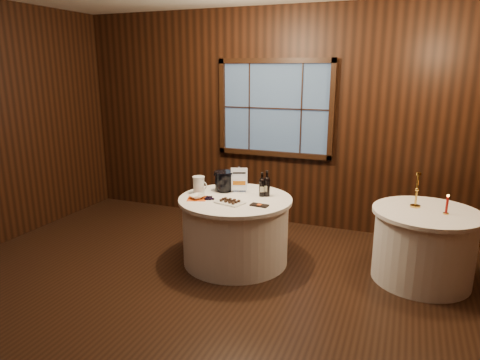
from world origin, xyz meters
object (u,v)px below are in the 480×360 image
at_px(chocolate_box, 259,205).
at_px(brass_candlestick, 416,195).
at_px(red_candle, 447,206).
at_px(port_bottle_left, 262,186).
at_px(chocolate_plate, 230,202).
at_px(ice_bucket, 224,181).
at_px(side_table, 423,245).
at_px(sign_stand, 239,184).
at_px(main_table, 235,230).
at_px(cracker_bowl, 197,197).
at_px(grape_bunch, 209,198).
at_px(port_bottle_right, 267,185).
at_px(glass_pitcher, 199,185).

height_order(chocolate_box, brass_candlestick, brass_candlestick).
xyz_separation_m(brass_candlestick, red_candle, (0.29, -0.13, -0.05)).
distance_m(port_bottle_left, chocolate_box, 0.38).
bearing_deg(chocolate_plate, ice_bucket, 120.74).
bearing_deg(chocolate_plate, side_table, 14.45).
height_order(sign_stand, ice_bucket, sign_stand).
distance_m(main_table, port_bottle_left, 0.59).
bearing_deg(cracker_bowl, red_candle, 9.76).
height_order(side_table, grape_bunch, grape_bunch).
bearing_deg(side_table, port_bottle_left, -175.76).
bearing_deg(chocolate_box, grape_bunch, -173.80).
relative_size(sign_stand, port_bottle_right, 1.04).
xyz_separation_m(sign_stand, chocolate_box, (0.39, -0.40, -0.10)).
height_order(port_bottle_right, chocolate_plate, port_bottle_right).
bearing_deg(ice_bucket, red_candle, 1.10).
height_order(main_table, ice_bucket, ice_bucket).
xyz_separation_m(sign_stand, port_bottle_right, (0.35, -0.02, 0.02)).
relative_size(glass_pitcher, red_candle, 0.99).
bearing_deg(glass_pitcher, grape_bunch, -32.98).
height_order(side_table, chocolate_box, chocolate_box).
distance_m(port_bottle_left, ice_bucket, 0.49).
distance_m(brass_candlestick, red_candle, 0.32).
bearing_deg(port_bottle_left, port_bottle_right, 7.59).
bearing_deg(chocolate_plate, red_candle, 12.21).
height_order(chocolate_plate, cracker_bowl, cracker_bowl).
height_order(chocolate_box, cracker_bowl, cracker_bowl).
bearing_deg(side_table, chocolate_box, -163.84).
distance_m(sign_stand, red_candle, 2.21).
bearing_deg(glass_pitcher, chocolate_box, -4.66).
relative_size(ice_bucket, brass_candlestick, 0.64).
bearing_deg(ice_bucket, grape_bunch, -92.31).
bearing_deg(red_candle, port_bottle_left, -177.48).
bearing_deg(chocolate_box, port_bottle_left, 110.33).
xyz_separation_m(side_table, sign_stand, (-2.04, -0.08, 0.49)).
bearing_deg(port_bottle_right, glass_pitcher, -153.32).
relative_size(grape_bunch, red_candle, 0.87).
xyz_separation_m(glass_pitcher, red_candle, (2.63, 0.24, -0.02)).
bearing_deg(cracker_bowl, main_table, 25.45).
xyz_separation_m(sign_stand, grape_bunch, (-0.20, -0.40, -0.08)).
height_order(port_bottle_right, brass_candlestick, brass_candlestick).
bearing_deg(chocolate_box, ice_bucket, 151.80).
relative_size(ice_bucket, chocolate_box, 1.27).
bearing_deg(brass_candlestick, port_bottle_left, -172.33).
xyz_separation_m(grape_bunch, cracker_bowl, (-0.14, -0.00, 0.00)).
height_order(port_bottle_right, chocolate_box, port_bottle_right).
relative_size(port_bottle_left, brass_candlestick, 0.74).
height_order(main_table, port_bottle_right, port_bottle_right).
bearing_deg(glass_pitcher, ice_bucket, 48.56).
height_order(sign_stand, chocolate_box, sign_stand).
xyz_separation_m(port_bottle_left, red_candle, (1.91, 0.08, -0.04)).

